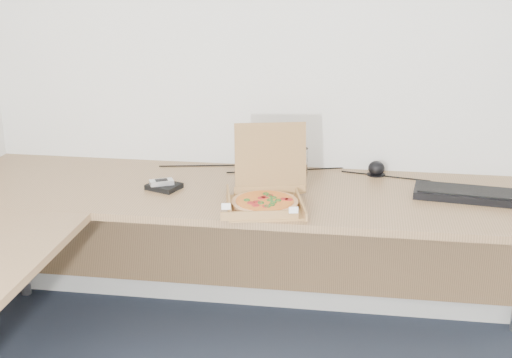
% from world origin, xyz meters
% --- Properties ---
extents(room_shell, '(3.50, 3.50, 2.50)m').
position_xyz_m(room_shell, '(0.00, 0.00, 1.25)').
color(room_shell, silver).
rests_on(room_shell, ground).
extents(desk, '(2.50, 2.20, 0.73)m').
position_xyz_m(desk, '(-0.82, 0.97, 0.70)').
color(desk, olive).
rests_on(desk, ground).
extents(pizza_box, '(0.29, 0.33, 0.29)m').
position_xyz_m(pizza_box, '(-0.40, 1.22, 0.76)').
color(pizza_box, '#A1733F').
rests_on(pizza_box, desk).
extents(drinking_glass, '(0.07, 0.07, 0.12)m').
position_xyz_m(drinking_glass, '(-0.31, 1.63, 0.79)').
color(drinking_glass, white).
rests_on(drinking_glass, desk).
extents(keyboard, '(0.48, 0.22, 0.03)m').
position_xyz_m(keyboard, '(0.41, 1.43, 0.74)').
color(keyboard, black).
rests_on(keyboard, desk).
extents(wallet, '(0.16, 0.14, 0.02)m').
position_xyz_m(wallet, '(-0.85, 1.36, 0.74)').
color(wallet, black).
rests_on(wallet, desk).
extents(phone, '(0.11, 0.09, 0.02)m').
position_xyz_m(phone, '(-0.86, 1.36, 0.76)').
color(phone, '#B2B5BA').
rests_on(phone, wallet).
extents(dome_speaker, '(0.08, 0.08, 0.07)m').
position_xyz_m(dome_speaker, '(0.03, 1.68, 0.76)').
color(dome_speaker, black).
rests_on(dome_speaker, desk).
extents(cable_bundle, '(0.58, 0.12, 0.01)m').
position_xyz_m(cable_bundle, '(-0.37, 1.68, 0.73)').
color(cable_bundle, black).
rests_on(cable_bundle, desk).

